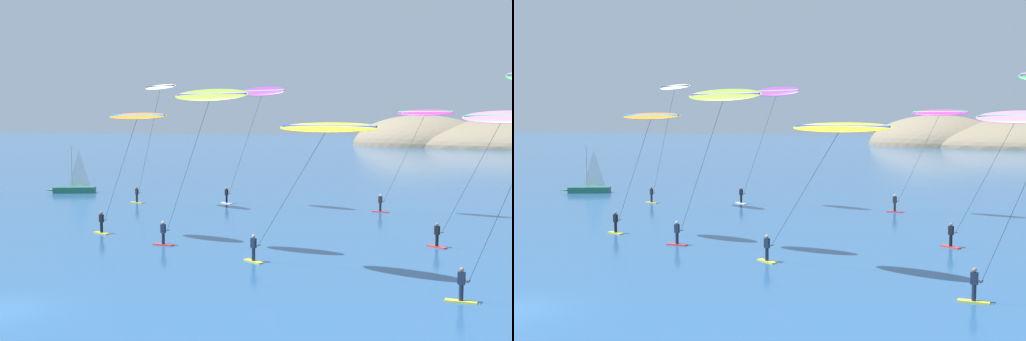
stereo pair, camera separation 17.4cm
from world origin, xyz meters
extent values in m
ellipsoid|color=#84755B|center=(8.04, 194.43, 0.00)|extent=(83.94, 54.44, 15.83)
ellipsoid|color=#84755B|center=(-13.75, 191.13, 0.00)|extent=(43.84, 44.18, 19.77)
cube|color=#23664C|center=(-27.99, 38.71, 0.35)|extent=(4.91, 3.42, 0.70)
cone|color=#23664C|center=(-30.13, 37.63, 0.35)|extent=(2.23, 1.57, 0.67)
cylinder|color=#B2B2B7|center=(-28.26, 38.58, 3.20)|extent=(0.12, 0.12, 5.00)
pyramid|color=white|center=(-27.45, 38.98, 3.03)|extent=(1.64, 0.88, 4.25)
cylinder|color=#A5A5AD|center=(-27.45, 38.98, 0.95)|extent=(1.64, 0.88, 0.08)
cube|color=yellow|center=(-16.09, 34.31, 0.04)|extent=(1.54, 0.58, 0.08)
cylinder|color=black|center=(-16.09, 34.31, 0.48)|extent=(0.22, 0.22, 0.80)
cube|color=black|center=(-16.09, 34.31, 1.18)|extent=(0.39, 0.32, 0.60)
sphere|color=#9E7051|center=(-16.09, 34.31, 1.60)|extent=(0.22, 0.22, 0.22)
cylinder|color=black|center=(-15.77, 34.18, 1.06)|extent=(0.25, 0.52, 0.04)
ellipsoid|color=white|center=(-11.93, 32.57, 11.90)|extent=(5.00, 3.07, 0.73)
cylinder|color=black|center=(-11.93, 32.57, 11.95)|extent=(4.34, 1.94, 0.16)
cylinder|color=#333338|center=(-13.85, 33.37, 6.43)|extent=(3.87, 1.64, 10.75)
cube|color=yellow|center=(6.50, 14.11, 0.04)|extent=(1.52, 1.02, 0.08)
cylinder|color=#192338|center=(6.50, 14.11, 0.48)|extent=(0.22, 0.22, 0.80)
cube|color=#192338|center=(6.50, 14.11, 1.18)|extent=(0.37, 0.27, 0.60)
sphere|color=tan|center=(6.50, 14.11, 1.60)|extent=(0.22, 0.22, 0.22)
cylinder|color=black|center=(6.84, 14.03, 1.06)|extent=(0.16, 0.55, 0.04)
ellipsoid|color=yellow|center=(11.55, 13.01, 8.35)|extent=(6.57, 2.92, 0.70)
cylinder|color=#1432E0|center=(11.55, 13.01, 8.40)|extent=(5.95, 1.44, 0.16)
cylinder|color=#333338|center=(9.20, 13.52, 4.65)|extent=(4.73, 1.05, 7.20)
cube|color=red|center=(16.16, 23.37, 0.04)|extent=(1.49, 1.11, 0.08)
cylinder|color=black|center=(16.16, 23.37, 0.48)|extent=(0.22, 0.22, 0.80)
cube|color=black|center=(16.16, 23.37, 1.18)|extent=(0.39, 0.32, 0.60)
sphere|color=#9E7051|center=(16.16, 23.37, 1.60)|extent=(0.22, 0.22, 0.22)
cylinder|color=black|center=(16.48, 23.24, 1.06)|extent=(0.25, 0.52, 0.04)
ellipsoid|color=pink|center=(20.27, 21.62, 8.94)|extent=(5.66, 3.38, 0.95)
cylinder|color=#14895B|center=(20.27, 21.62, 8.99)|extent=(4.97, 2.23, 0.16)
cylinder|color=#333338|center=(18.38, 22.43, 4.95)|extent=(3.82, 1.64, 7.79)
cube|color=silver|center=(-7.24, 37.65, 0.04)|extent=(1.53, 1.00, 0.08)
cylinder|color=black|center=(-7.24, 37.65, 0.48)|extent=(0.22, 0.22, 0.80)
cube|color=black|center=(-7.24, 37.65, 1.18)|extent=(0.38, 0.28, 0.60)
sphere|color=#9E7051|center=(-7.24, 37.65, 1.60)|extent=(0.22, 0.22, 0.22)
cylinder|color=black|center=(-6.90, 37.56, 1.06)|extent=(0.18, 0.54, 0.04)
ellipsoid|color=purple|center=(-2.62, 36.43, 11.46)|extent=(5.71, 2.66, 1.12)
cylinder|color=#7ACC42|center=(-2.62, 36.43, 11.51)|extent=(5.16, 1.50, 0.16)
cylinder|color=#333338|center=(-4.76, 36.99, 6.21)|extent=(4.31, 1.16, 10.31)
cube|color=yellow|center=(19.23, 10.29, 0.04)|extent=(1.52, 0.48, 0.08)
cylinder|color=#192338|center=(19.23, 10.29, 0.48)|extent=(0.22, 0.22, 0.80)
cube|color=#192338|center=(19.23, 10.29, 1.18)|extent=(0.36, 0.24, 0.60)
sphere|color=#9E7051|center=(19.23, 10.29, 1.60)|extent=(0.22, 0.22, 0.22)
cylinder|color=black|center=(19.58, 10.25, 1.06)|extent=(0.11, 0.55, 0.04)
cylinder|color=#333338|center=(21.38, 10.03, 5.87)|extent=(3.63, 0.46, 9.63)
cube|color=yellow|center=(-8.21, 18.22, 0.04)|extent=(1.55, 0.77, 0.08)
cylinder|color=black|center=(-8.21, 18.22, 0.48)|extent=(0.22, 0.22, 0.80)
cube|color=black|center=(-8.21, 18.22, 1.18)|extent=(0.37, 0.25, 0.60)
sphere|color=#9E7051|center=(-8.21, 18.22, 1.60)|extent=(0.22, 0.22, 0.22)
cylinder|color=black|center=(-7.87, 18.17, 1.06)|extent=(0.12, 0.55, 0.04)
ellipsoid|color=orange|center=(-4.37, 17.66, 9.01)|extent=(5.62, 2.25, 0.64)
cylinder|color=#0F7FE5|center=(-4.37, 17.66, 9.06)|extent=(5.16, 0.91, 0.16)
cylinder|color=#333338|center=(-6.12, 17.91, 4.99)|extent=(3.52, 0.54, 7.86)
cube|color=red|center=(-1.41, 16.28, 0.04)|extent=(1.51, 0.44, 0.08)
cylinder|color=#192338|center=(-1.41, 16.28, 0.48)|extent=(0.22, 0.22, 0.80)
cube|color=#192338|center=(-1.41, 16.28, 1.18)|extent=(0.35, 0.22, 0.60)
sphere|color=beige|center=(-1.41, 16.28, 1.60)|extent=(0.22, 0.22, 0.22)
cylinder|color=black|center=(-1.06, 16.26, 1.06)|extent=(0.08, 0.55, 0.04)
ellipsoid|color=#8CD12D|center=(2.56, 15.99, 10.37)|extent=(5.70, 1.78, 0.99)
cylinder|color=#722DD1|center=(2.56, 15.99, 10.42)|extent=(5.33, 0.55, 0.16)
cylinder|color=#333338|center=(0.75, 16.12, 5.67)|extent=(3.65, 0.29, 9.22)
cube|color=red|center=(8.75, 38.18, 0.04)|extent=(1.50, 0.41, 0.08)
cylinder|color=black|center=(8.75, 38.18, 0.48)|extent=(0.22, 0.22, 0.80)
cube|color=black|center=(8.75, 38.18, 1.18)|extent=(0.37, 0.25, 0.60)
sphere|color=beige|center=(8.75, 38.18, 1.60)|extent=(0.22, 0.22, 0.22)
cylinder|color=black|center=(9.10, 38.13, 1.06)|extent=(0.12, 0.55, 0.04)
ellipsoid|color=#D62D9E|center=(12.86, 37.54, 9.36)|extent=(5.39, 1.89, 0.71)
cylinder|color=#28D160|center=(12.86, 37.54, 9.41)|extent=(4.98, 0.94, 0.16)
cylinder|color=#333338|center=(10.98, 37.83, 5.16)|extent=(3.79, 0.62, 8.21)
camera|label=1|loc=(22.60, -21.42, 8.87)|focal=45.00mm
camera|label=2|loc=(22.76, -21.35, 8.87)|focal=45.00mm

